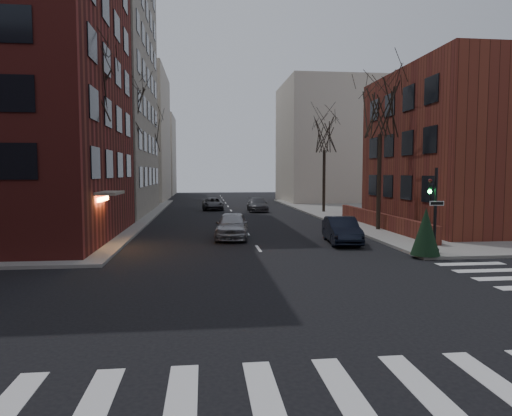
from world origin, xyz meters
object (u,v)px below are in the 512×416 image
(tree_right_a, at_px, (381,110))
(streetlamp_near, at_px, (127,168))
(tree_left_a, at_px, (88,86))
(car_lane_far, at_px, (213,204))
(tree_left_b, at_px, (126,109))
(parked_sedan, at_px, (342,230))
(evergreen_shrub, at_px, (426,231))
(tree_left_c, at_px, (148,135))
(car_lane_gray, at_px, (257,205))
(traffic_signal, at_px, (434,216))
(tree_right_b, at_px, (324,135))
(car_lane_silver, at_px, (232,225))
(sandwich_board, at_px, (425,246))
(streetlamp_far, at_px, (156,170))

(tree_right_a, height_order, streetlamp_near, tree_right_a)
(tree_left_a, bearing_deg, car_lane_far, 73.37)
(tree_left_b, height_order, parked_sedan, tree_left_b)
(tree_right_a, bearing_deg, evergreen_shrub, -98.97)
(tree_left_b, relative_size, tree_left_c, 1.11)
(tree_left_c, xyz_separation_m, car_lane_gray, (11.40, -5.31, -7.34))
(traffic_signal, relative_size, car_lane_far, 0.87)
(traffic_signal, relative_size, tree_right_b, 0.44)
(car_lane_far, bearing_deg, car_lane_gray, -31.14)
(tree_left_c, xyz_separation_m, tree_right_a, (17.60, -22.00, 0.00))
(tree_right_a, height_order, car_lane_far, tree_right_a)
(tree_left_a, bearing_deg, tree_right_a, 12.80)
(car_lane_silver, bearing_deg, car_lane_gray, 85.16)
(tree_left_a, bearing_deg, sandwich_board, -18.86)
(tree_right_b, height_order, car_lane_gray, tree_right_b)
(tree_right_b, height_order, evergreen_shrub, tree_right_b)
(tree_right_a, distance_m, car_lane_silver, 12.48)
(car_lane_gray, bearing_deg, evergreen_shrub, -78.23)
(tree_left_c, xyz_separation_m, car_lane_far, (6.93, -2.80, -7.39))
(tree_left_a, relative_size, tree_left_b, 0.95)
(car_lane_far, relative_size, evergreen_shrub, 2.10)
(tree_right_b, relative_size, evergreen_shrub, 4.21)
(streetlamp_near, relative_size, parked_sedan, 1.41)
(tree_right_a, height_order, car_lane_gray, tree_right_a)
(streetlamp_near, height_order, sandwich_board, streetlamp_near)
(streetlamp_far, xyz_separation_m, car_lane_silver, (7.07, -26.22, -3.45))
(tree_right_b, distance_m, car_lane_silver, 20.20)
(car_lane_far, bearing_deg, tree_right_a, -62.75)
(tree_left_c, relative_size, evergreen_shrub, 4.46)
(tree_left_c, relative_size, tree_right_a, 1.00)
(tree_right_b, xyz_separation_m, car_lane_silver, (-9.93, -16.22, -6.80))
(traffic_signal, relative_size, evergreen_shrub, 1.84)
(tree_left_c, relative_size, streetlamp_far, 1.55)
(tree_right_a, distance_m, car_lane_far, 23.18)
(parked_sedan, bearing_deg, sandwich_board, -56.46)
(tree_left_b, relative_size, tree_right_b, 1.18)
(tree_right_a, relative_size, evergreen_shrub, 4.46)
(tree_left_c, relative_size, sandwich_board, 12.03)
(tree_right_b, height_order, car_lane_far, tree_right_b)
(tree_right_a, xyz_separation_m, streetlamp_far, (-17.00, 24.00, -3.79))
(car_lane_gray, bearing_deg, tree_left_c, 156.64)
(tree_right_b, distance_m, car_lane_far, 13.75)
(car_lane_far, distance_m, sandwich_board, 30.13)
(traffic_signal, height_order, car_lane_far, traffic_signal)
(tree_left_c, xyz_separation_m, streetlamp_far, (0.60, 2.00, -3.79))
(streetlamp_far, distance_m, parked_sedan, 31.75)
(parked_sedan, bearing_deg, evergreen_shrub, -56.46)
(tree_right_b, relative_size, parked_sedan, 2.07)
(car_lane_far, bearing_deg, streetlamp_far, 141.05)
(tree_right_b, distance_m, streetlamp_far, 20.01)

